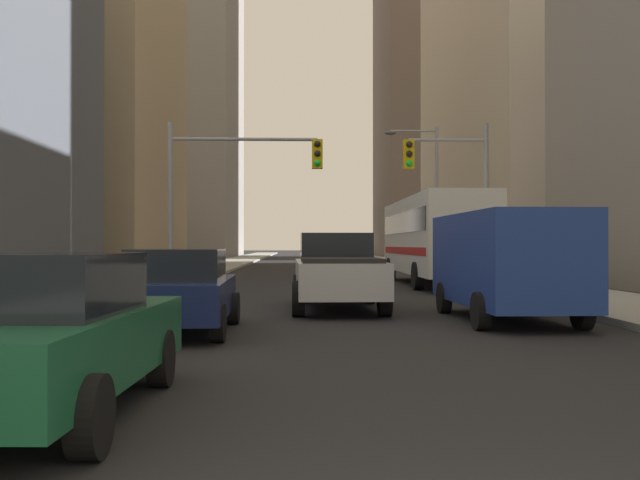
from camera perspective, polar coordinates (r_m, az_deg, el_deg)
sidewalk_left at (r=52.76m, az=-8.19°, el=-2.04°), size 3.90×160.00×0.15m
sidewalk_right at (r=53.05m, az=7.14°, el=-2.03°), size 3.90×160.00×0.15m
city_bus at (r=28.41m, az=9.13°, el=0.28°), size 2.67×11.50×3.40m
pickup_truck_silver at (r=17.58m, az=1.39°, el=-2.56°), size 2.20×5.43×1.90m
cargo_van_blue at (r=15.36m, az=14.74°, el=-1.54°), size 2.16×5.25×2.26m
sedan_green at (r=7.09m, az=-21.81°, el=-7.07°), size 1.95×4.26×1.52m
sedan_navy at (r=13.08m, az=-11.35°, el=-4.01°), size 1.95×4.25×1.52m
sedan_beige at (r=34.84m, az=0.12°, el=-1.75°), size 1.96×4.26×1.52m
traffic_signal_near_left at (r=25.64m, az=-6.60°, el=5.26°), size 5.55×0.44×6.00m
traffic_signal_near_right at (r=26.12m, az=10.51°, el=4.91°), size 3.11×0.44×6.00m
street_lamp_right at (r=35.84m, az=8.71°, el=4.38°), size 2.69×0.32×7.50m
building_left_far_tower at (r=97.44m, az=-11.30°, el=14.69°), size 14.87×26.12×53.86m
building_right_mid_block at (r=58.72m, az=23.46°, el=15.34°), size 25.64×27.59×34.97m
building_right_far_highrise at (r=97.13m, az=12.55°, el=15.79°), size 24.95×19.89×57.29m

